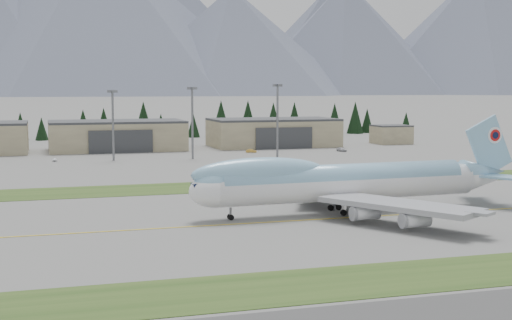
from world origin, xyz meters
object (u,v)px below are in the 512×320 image
object	(u,v)px
hangar_right	(273,132)
service_vehicle_a	(55,161)
service_vehicle_c	(342,151)
hangar_center	(117,135)
service_vehicle_b	(251,153)
boeing_747_freighter	(345,181)

from	to	relation	value
hangar_right	service_vehicle_a	distance (m)	90.09
hangar_right	service_vehicle_c	size ratio (longest dim) A/B	10.17
hangar_center	service_vehicle_a	bearing A→B (deg)	-122.76
service_vehicle_b	service_vehicle_c	world-z (taller)	service_vehicle_c
boeing_747_freighter	hangar_right	xyz separation A→B (m)	(33.85, 144.86, -0.37)
boeing_747_freighter	service_vehicle_b	distance (m)	121.52
boeing_747_freighter	service_vehicle_a	xyz separation A→B (m)	(-48.86, 109.57, -5.76)
service_vehicle_a	service_vehicle_b	size ratio (longest dim) A/B	0.83
service_vehicle_a	service_vehicle_b	world-z (taller)	service_vehicle_b
service_vehicle_b	service_vehicle_c	bearing A→B (deg)	-78.09
hangar_center	hangar_right	bearing A→B (deg)	0.00
hangar_center	hangar_right	xyz separation A→B (m)	(60.00, 0.00, 0.00)
service_vehicle_c	boeing_747_freighter	bearing A→B (deg)	-123.12
service_vehicle_a	service_vehicle_b	distance (m)	67.36
service_vehicle_a	service_vehicle_c	bearing A→B (deg)	4.04
boeing_747_freighter	service_vehicle_b	size ratio (longest dim) A/B	17.34
boeing_747_freighter	service_vehicle_c	world-z (taller)	boeing_747_freighter
boeing_747_freighter	service_vehicle_a	world-z (taller)	boeing_747_freighter
hangar_center	hangar_right	distance (m)	60.00
hangar_center	service_vehicle_c	size ratio (longest dim) A/B	10.17
hangar_right	service_vehicle_c	distance (m)	33.90
boeing_747_freighter	service_vehicle_c	bearing A→B (deg)	64.07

